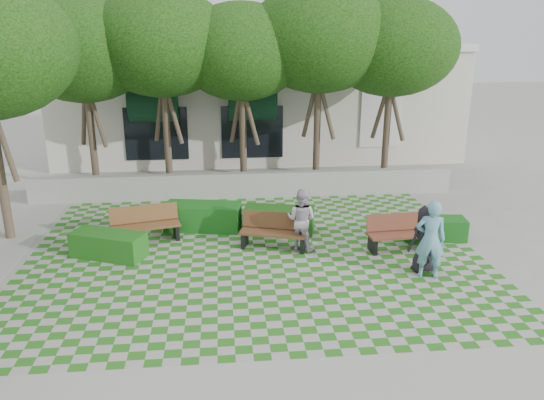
{
  "coord_description": "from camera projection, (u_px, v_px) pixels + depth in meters",
  "views": [
    {
      "loc": [
        -0.8,
        -11.97,
        5.83
      ],
      "look_at": [
        0.5,
        1.5,
        1.4
      ],
      "focal_mm": 35.0,
      "sensor_mm": 36.0,
      "label": 1
    }
  ],
  "objects": [
    {
      "name": "bench_east",
      "position": [
        401.0,
        233.0,
        14.44
      ],
      "size": [
        1.91,
        0.74,
        0.98
      ],
      "rotation": [
        0.0,
        0.0,
        0.06
      ],
      "color": "brown",
      "rests_on": "ground"
    },
    {
      "name": "ground",
      "position": [
        258.0,
        272.0,
        13.21
      ],
      "size": [
        90.0,
        90.0,
        0.0
      ],
      "primitive_type": "plane",
      "color": "gray",
      "rests_on": "ground"
    },
    {
      "name": "bench_mid",
      "position": [
        274.0,
        232.0,
        14.58
      ],
      "size": [
        1.94,
        1.12,
        0.97
      ],
      "rotation": [
        0.0,
        0.0,
        -0.29
      ],
      "color": "#51321C",
      "rests_on": "ground"
    },
    {
      "name": "hedge_west",
      "position": [
        109.0,
        245.0,
        14.02
      ],
      "size": [
        2.09,
        1.45,
        0.68
      ],
      "primitive_type": "cube",
      "rotation": [
        0.0,
        0.0,
        -0.39
      ],
      "color": "#195316",
      "rests_on": "ground"
    },
    {
      "name": "person_white",
      "position": [
        301.0,
        220.0,
        14.36
      ],
      "size": [
        1.05,
        0.98,
        1.72
      ],
      "primitive_type": "imported",
      "rotation": [
        0.0,
        0.0,
        2.62
      ],
      "color": "#C2B4C6",
      "rests_on": "ground"
    },
    {
      "name": "tree_row",
      "position": [
        186.0,
        48.0,
        17.07
      ],
      "size": [
        17.7,
        13.4,
        7.41
      ],
      "color": "#47382B",
      "rests_on": "ground"
    },
    {
      "name": "person_blue",
      "position": [
        430.0,
        239.0,
        12.69
      ],
      "size": [
        0.81,
        0.63,
        1.96
      ],
      "primitive_type": "imported",
      "rotation": [
        0.0,
        0.0,
        2.89
      ],
      "color": "#66A1BB",
      "rests_on": "ground"
    },
    {
      "name": "retaining_wall",
      "position": [
        245.0,
        185.0,
        18.94
      ],
      "size": [
        15.0,
        0.36,
        0.9
      ],
      "primitive_type": "cube",
      "color": "#9E9B93",
      "rests_on": "ground"
    },
    {
      "name": "bench_west",
      "position": [
        145.0,
        225.0,
        15.02
      ],
      "size": [
        2.01,
        1.08,
        1.01
      ],
      "rotation": [
        0.0,
        0.0,
        0.24
      ],
      "color": "brown",
      "rests_on": "ground"
    },
    {
      "name": "person_dark",
      "position": [
        425.0,
        239.0,
        13.04
      ],
      "size": [
        0.94,
        0.73,
        1.71
      ],
      "primitive_type": "imported",
      "rotation": [
        0.0,
        0.0,
        3.39
      ],
      "color": "black",
      "rests_on": "ground"
    },
    {
      "name": "hedge_midright",
      "position": [
        279.0,
        220.0,
        15.79
      ],
      "size": [
        2.19,
        1.28,
        0.72
      ],
      "primitive_type": "cube",
      "rotation": [
        0.0,
        0.0,
        -0.24
      ],
      "color": "#174412",
      "rests_on": "ground"
    },
    {
      "name": "sidewalk_south",
      "position": [
        278.0,
        397.0,
        8.77
      ],
      "size": [
        16.0,
        2.0,
        0.01
      ],
      "primitive_type": "cube",
      "color": "#9E9B93",
      "rests_on": "ground"
    },
    {
      "name": "building",
      "position": [
        256.0,
        98.0,
        25.84
      ],
      "size": [
        18.0,
        8.92,
        5.15
      ],
      "color": "beige",
      "rests_on": "ground"
    },
    {
      "name": "hedge_midleft",
      "position": [
        203.0,
        216.0,
        15.96
      ],
      "size": [
        2.37,
        1.29,
        0.78
      ],
      "primitive_type": "cube",
      "rotation": [
        0.0,
        0.0,
        -0.19
      ],
      "color": "#155219",
      "rests_on": "ground"
    },
    {
      "name": "lawn",
      "position": [
        255.0,
        256.0,
        14.16
      ],
      "size": [
        12.0,
        12.0,
        0.0
      ],
      "primitive_type": "plane",
      "color": "#2B721E",
      "rests_on": "ground"
    },
    {
      "name": "hedge_east",
      "position": [
        434.0,
        228.0,
        15.24
      ],
      "size": [
        1.85,
        0.92,
        0.62
      ],
      "primitive_type": "cube",
      "rotation": [
        0.0,
        0.0,
        -0.12
      ],
      "color": "#154F18",
      "rests_on": "ground"
    }
  ]
}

